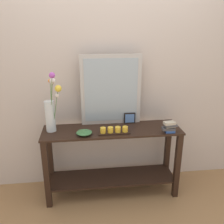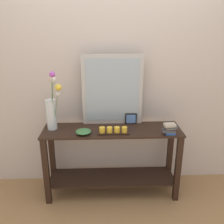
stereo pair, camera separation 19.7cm
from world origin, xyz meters
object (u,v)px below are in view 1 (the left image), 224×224
console_table (112,155)px  mirror_leaning (111,90)px  picture_frame_small (130,118)px  book_stack (169,127)px  tall_vase_left (51,110)px  decorative_bowl (84,132)px  candle_tray (114,131)px

console_table → mirror_leaning: size_ratio=1.92×
mirror_leaning → picture_frame_small: 0.37m
mirror_leaning → book_stack: size_ratio=5.15×
tall_vase_left → decorative_bowl: 0.40m
decorative_bowl → book_stack: 0.85m
candle_tray → picture_frame_small: size_ratio=2.56×
candle_tray → decorative_bowl: (-0.30, -0.00, -0.00)m
book_stack → decorative_bowl: bearing=177.5°
mirror_leaning → decorative_bowl: 0.53m
mirror_leaning → tall_vase_left: mirror_leaning is taller
picture_frame_small → decorative_bowl: size_ratio=0.80×
mirror_leaning → picture_frame_small: bearing=-8.2°
candle_tray → book_stack: 0.56m
mirror_leaning → tall_vase_left: (-0.61, -0.15, -0.15)m
console_table → candle_tray: size_ratio=4.50×
candle_tray → book_stack: (0.56, -0.04, 0.03)m
decorative_bowl → tall_vase_left: bearing=158.1°
mirror_leaning → decorative_bowl: (-0.30, -0.27, -0.35)m
mirror_leaning → candle_tray: bearing=-90.3°
picture_frame_small → book_stack: (0.35, -0.28, -0.00)m
candle_tray → decorative_bowl: candle_tray is taller
picture_frame_small → decorative_bowl: picture_frame_small is taller
mirror_leaning → tall_vase_left: size_ratio=1.21×
candle_tray → console_table: bearing=94.8°
picture_frame_small → console_table: bearing=-146.6°
candle_tray → decorative_bowl: 0.30m
console_table → candle_tray: 0.35m
mirror_leaning → book_stack: (0.55, -0.31, -0.31)m
console_table → picture_frame_small: 0.44m
picture_frame_small → tall_vase_left: bearing=-171.9°
mirror_leaning → decorative_bowl: mirror_leaning is taller
mirror_leaning → book_stack: mirror_leaning is taller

